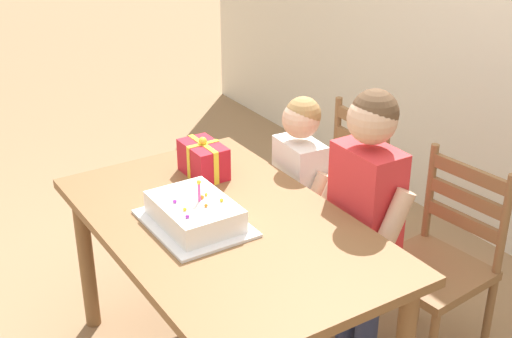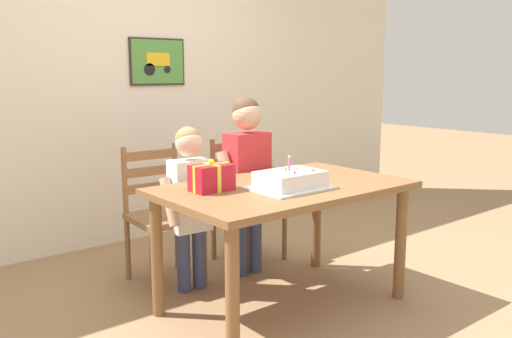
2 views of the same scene
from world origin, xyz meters
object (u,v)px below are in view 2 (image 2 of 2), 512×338
birthday_cake (290,181)px  child_younger (190,193)px  dining_table (284,201)px  gift_box_red_large (212,178)px  child_older (247,168)px  chair_right (245,199)px  chair_left (162,214)px

birthday_cake → child_younger: size_ratio=0.41×
dining_table → gift_box_red_large: size_ratio=6.25×
dining_table → gift_box_red_large: gift_box_red_large is taller
dining_table → child_older: bearing=73.3°
gift_box_red_large → child_older: bearing=36.2°
gift_box_red_large → chair_right: 1.10m
birthday_cake → child_older: child_older is taller
chair_left → chair_right: size_ratio=1.00×
dining_table → birthday_cake: size_ratio=3.33×
birthday_cake → chair_right: size_ratio=0.48×
chair_left → child_younger: (0.06, -0.26, 0.18)m
dining_table → child_older: child_older is taller
chair_right → child_younger: child_younger is taller
birthday_cake → child_older: bearing=72.0°
child_younger → gift_box_red_large: bearing=-106.1°
chair_right → child_older: bearing=-124.8°
birthday_cake → gift_box_red_large: bearing=146.9°
chair_left → child_older: (0.53, -0.27, 0.29)m
birthday_cake → chair_left: (-0.31, 0.94, -0.34)m
birthday_cake → child_younger: (-0.25, 0.67, -0.15)m
gift_box_red_large → child_younger: bearing=73.9°
child_younger → chair_left: bearing=103.4°
gift_box_red_large → child_younger: child_younger is taller
child_older → child_younger: 0.48m
dining_table → child_younger: child_younger is taller
dining_table → birthday_cake: birthday_cake is taller
dining_table → chair_right: chair_right is taller
child_younger → dining_table: bearing=-62.6°
birthday_cake → gift_box_red_large: birthday_cake is taller
chair_right → birthday_cake: bearing=-113.2°
birthday_cake → dining_table: bearing=65.8°
chair_right → child_older: 0.43m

